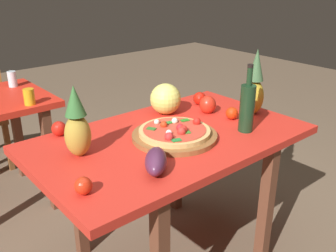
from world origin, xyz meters
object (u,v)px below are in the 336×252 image
Objects in this scene: tomato_by_bottle at (232,113)px; pineapple_right at (77,125)px; melon at (165,99)px; pizza at (175,131)px; wine_bottle at (247,107)px; tomato_at_corner at (59,129)px; pizza_board at (175,136)px; eggplant at (156,161)px; drinking_glass_juice at (29,97)px; drinking_glass_water at (12,79)px; tomato_beside_pepper at (200,98)px; tomato_near_board at (83,186)px; display_table at (170,152)px; pineapple_left at (255,86)px; bell_pepper at (208,105)px.

pineapple_right is at bearing 170.59° from tomato_by_bottle.
melon reaches higher than tomato_by_bottle.
wine_bottle is at bearing -24.86° from pizza.
pizza_board is at bearing -43.65° from tomato_at_corner.
eggplant is 2.00× the size of drinking_glass_juice.
drinking_glass_water is at bearing 82.74° from tomato_at_corner.
eggplant is at bearing -164.50° from tomato_by_bottle.
tomato_beside_pepper reaches higher than tomato_near_board.
tomato_by_bottle is at bearing -53.73° from melon.
pizza is 0.41m from tomato_by_bottle.
drinking_glass_juice is (0.07, 0.56, 0.01)m from tomato_at_corner.
pizza is 0.54m from tomato_beside_pepper.
eggplant is at bearing -176.67° from wine_bottle.
tomato_near_board is (-0.78, -0.46, -0.05)m from melon.
drinking_glass_juice is 0.47m from drinking_glass_water.
pineapple_right is 0.39m from eggplant.
wine_bottle is at bearing -68.25° from drinking_glass_water.
tomato_by_bottle is (0.41, -0.05, 0.13)m from display_table.
drinking_glass_juice is at bearing 128.34° from tomato_by_bottle.
pineapple_left is (0.58, -0.02, 0.13)m from pizza.
pizza is at bearing -87.14° from pizza_board.
tomato_near_board is at bearing -100.69° from drinking_glass_water.
display_table is 0.42m from bell_pepper.
pizza_board is (-0.01, -0.04, 0.11)m from display_table.
display_table is 0.63m from pineapple_left.
bell_pepper is 1.56× the size of tomato_near_board.
wine_bottle is 0.95m from tomato_at_corner.
wine_bottle is at bearing 3.33° from eggplant.
bell_pepper is at bearing -61.99° from drinking_glass_water.
drinking_glass_juice is at bearing 93.70° from eggplant.
tomato_beside_pepper is 1.06× the size of tomato_at_corner.
bell_pepper reaches higher than tomato_at_corner.
melon is at bearing 54.52° from display_table.
melon is 1.60× the size of drinking_glass_water.
pineapple_right is at bearing -96.77° from drinking_glass_juice.
bell_pepper is at bearing 17.95° from tomato_near_board.
tomato_near_board is (-0.93, -0.00, -0.10)m from wine_bottle.
display_table is 19.82× the size of tomato_by_bottle.
pizza_board is 1.20× the size of wine_bottle.
drinking_glass_water is at bearing 120.89° from pineapple_left.
pizza_board is at bearing -100.42° from display_table.
eggplant is at bearing -144.12° from pizza_board.
wine_bottle is 1.97× the size of melon.
pineapple_right is (-0.45, 0.09, 0.24)m from display_table.
drinking_glass_water is at bearing 90.51° from eggplant.
wine_bottle is at bearing -114.86° from tomato_by_bottle.
pineapple_right reaches higher than drinking_glass_juice.
drinking_glass_water is at bearing 101.47° from pizza_board.
pizza is at bearing 15.16° from tomato_near_board.
tomato_beside_pepper is 0.88m from tomato_at_corner.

